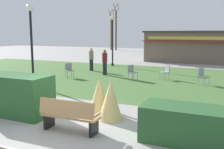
{
  "coord_description": "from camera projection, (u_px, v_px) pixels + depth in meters",
  "views": [
    {
      "loc": [
        4.2,
        -6.01,
        2.73
      ],
      "look_at": [
        0.12,
        3.06,
        1.14
      ],
      "focal_mm": 41.24,
      "sensor_mm": 36.0,
      "label": 1
    }
  ],
  "objects": [
    {
      "name": "ground_plane",
      "position": [
        66.0,
        127.0,
        7.54
      ],
      "size": [
        80.0,
        80.0,
        0.0
      ],
      "primitive_type": "plane",
      "color": "#999691"
    },
    {
      "name": "lawn_patch",
      "position": [
        150.0,
        79.0,
        15.68
      ],
      "size": [
        36.0,
        12.0,
        0.01
      ],
      "primitive_type": "cube",
      "color": "#446B33",
      "rests_on": "ground_plane"
    },
    {
      "name": "park_bench",
      "position": [
        69.0,
        115.0,
        7.12
      ],
      "size": [
        1.71,
        0.56,
        0.95
      ],
      "color": "tan",
      "rests_on": "ground_plane"
    },
    {
      "name": "hedge_left",
      "position": [
        16.0,
        95.0,
        8.67
      ],
      "size": [
        2.49,
        1.1,
        1.37
      ],
      "primitive_type": "cube",
      "color": "#28562B",
      "rests_on": "ground_plane"
    },
    {
      "name": "hedge_right",
      "position": [
        186.0,
        124.0,
        6.48
      ],
      "size": [
        2.22,
        1.1,
        0.92
      ],
      "primitive_type": "cube",
      "color": "#28562B",
      "rests_on": "ground_plane"
    },
    {
      "name": "ornamental_grass_behind_left",
      "position": [
        111.0,
        98.0,
        8.58
      ],
      "size": [
        0.53,
        0.53,
        1.23
      ],
      "primitive_type": "cone",
      "color": "tan",
      "rests_on": "ground_plane"
    },
    {
      "name": "ornamental_grass_behind_right",
      "position": [
        110.0,
        100.0,
        8.13
      ],
      "size": [
        0.78,
        0.78,
        1.28
      ],
      "primitive_type": "cone",
      "color": "tan",
      "rests_on": "ground_plane"
    },
    {
      "name": "ornamental_grass_behind_center",
      "position": [
        99.0,
        95.0,
        8.97
      ],
      "size": [
        0.71,
        0.71,
        1.21
      ],
      "primitive_type": "cone",
      "color": "tan",
      "rests_on": "ground_plane"
    },
    {
      "name": "lamppost_mid",
      "position": [
        31.0,
        35.0,
        13.2
      ],
      "size": [
        0.36,
        0.36,
        4.21
      ],
      "color": "black",
      "rests_on": "ground_plane"
    },
    {
      "name": "lamppost_far",
      "position": [
        113.0,
        35.0,
        21.61
      ],
      "size": [
        0.36,
        0.36,
        4.21
      ],
      "color": "black",
      "rests_on": "ground_plane"
    },
    {
      "name": "trash_bin",
      "position": [
        161.0,
        126.0,
        6.46
      ],
      "size": [
        0.52,
        0.52,
        0.86
      ],
      "primitive_type": "cylinder",
      "color": "#2D4233",
      "rests_on": "ground_plane"
    },
    {
      "name": "food_kiosk",
      "position": [
        192.0,
        46.0,
        25.07
      ],
      "size": [
        8.88,
        4.6,
        2.98
      ],
      "color": "#6B5B4C",
      "rests_on": "ground_plane"
    },
    {
      "name": "cafe_chair_west",
      "position": [
        203.0,
        75.0,
        13.82
      ],
      "size": [
        0.61,
        0.61,
        0.89
      ],
      "color": "gray",
      "rests_on": "ground_plane"
    },
    {
      "name": "cafe_chair_east",
      "position": [
        69.0,
        69.0,
        16.06
      ],
      "size": [
        0.62,
        0.62,
        0.89
      ],
      "color": "gray",
      "rests_on": "ground_plane"
    },
    {
      "name": "cafe_chair_center",
      "position": [
        132.0,
        71.0,
        15.23
      ],
      "size": [
        0.6,
        0.6,
        0.89
      ],
      "color": "gray",
      "rests_on": "ground_plane"
    },
    {
      "name": "cafe_chair_north",
      "position": [
        166.0,
        71.0,
        15.38
      ],
      "size": [
        0.62,
        0.62,
        0.89
      ],
      "color": "gray",
      "rests_on": "ground_plane"
    },
    {
      "name": "person_strolling",
      "position": [
        105.0,
        62.0,
        17.0
      ],
      "size": [
        0.34,
        0.34,
        1.69
      ],
      "rotation": [
        0.0,
        0.0,
        4.33
      ],
      "color": "#23232D",
      "rests_on": "ground_plane"
    },
    {
      "name": "person_standing",
      "position": [
        91.0,
        59.0,
        18.99
      ],
      "size": [
        0.34,
        0.34,
        1.69
      ],
      "rotation": [
        0.0,
        0.0,
        5.97
      ],
      "color": "#23232D",
      "rests_on": "ground_plane"
    },
    {
      "name": "parked_car_west_slot",
      "position": [
        162.0,
        49.0,
        35.11
      ],
      "size": [
        4.27,
        2.19,
        1.2
      ],
      "color": "navy",
      "rests_on": "ground_plane"
    },
    {
      "name": "parked_car_center_slot",
      "position": [
        201.0,
        50.0,
        33.07
      ],
      "size": [
        4.23,
        2.12,
        1.2
      ],
      "color": "#2D6638",
      "rests_on": "ground_plane"
    },
    {
      "name": "tree_left_bg",
      "position": [
        111.0,
        32.0,
        43.37
      ],
      "size": [
        0.91,
        0.96,
        6.74
      ],
      "color": "brown",
      "rests_on": "ground_plane"
    },
    {
      "name": "tree_right_bg",
      "position": [
        116.0,
        29.0,
        42.29
      ],
      "size": [
        0.91,
        0.96,
        7.55
      ],
      "color": "brown",
      "rests_on": "ground_plane"
    }
  ]
}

